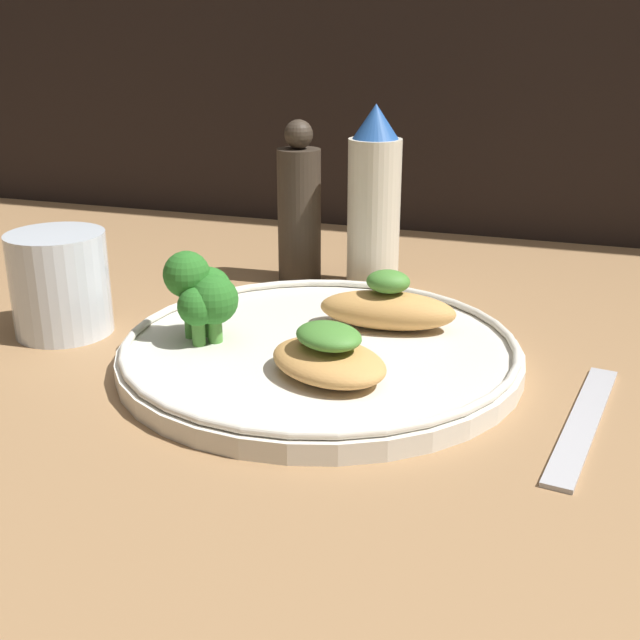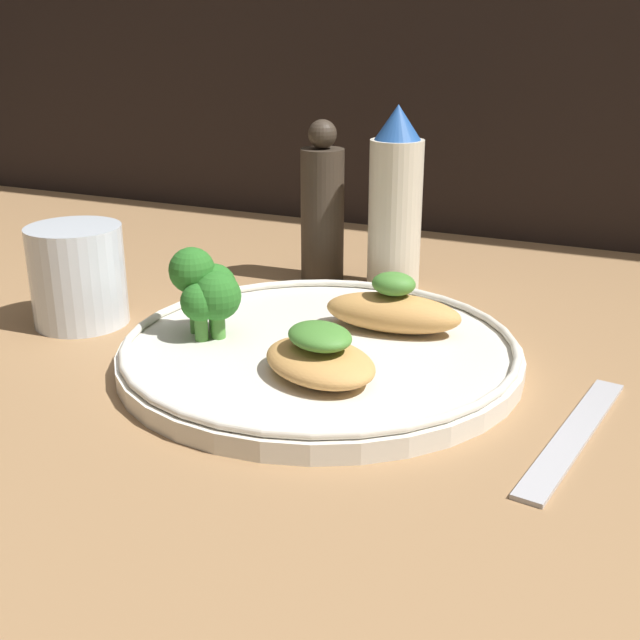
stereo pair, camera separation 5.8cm
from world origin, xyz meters
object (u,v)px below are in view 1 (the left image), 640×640
pepper_grinder (299,210)px  broccoli_bunch (203,293)px  plate (320,351)px  sauce_bottle (374,203)px  drinking_glass (60,283)px

pepper_grinder → broccoli_bunch: bearing=-90.4°
pepper_grinder → plate: bearing=-66.0°
sauce_bottle → drinking_glass: (-20.55, -19.30, -3.98)cm
plate → sauce_bottle: size_ratio=1.74×
broccoli_bunch → drinking_glass: (-13.11, 1.04, -0.93)cm
pepper_grinder → drinking_glass: pepper_grinder is taller
broccoli_bunch → sauce_bottle: 21.88cm
broccoli_bunch → drinking_glass: size_ratio=0.81×
plate → pepper_grinder: 21.41cm
plate → drinking_glass: 21.87cm
plate → drinking_glass: bearing=-178.6°
broccoli_bunch → drinking_glass: 13.18cm
plate → pepper_grinder: pepper_grinder is taller
broccoli_bunch → pepper_grinder: pepper_grinder is taller
broccoli_bunch → drinking_glass: bearing=175.4°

